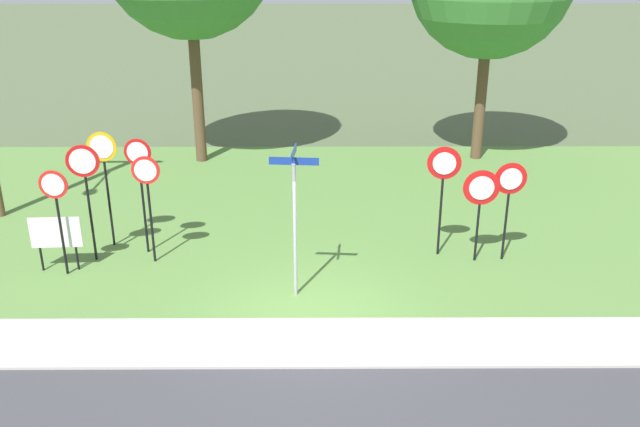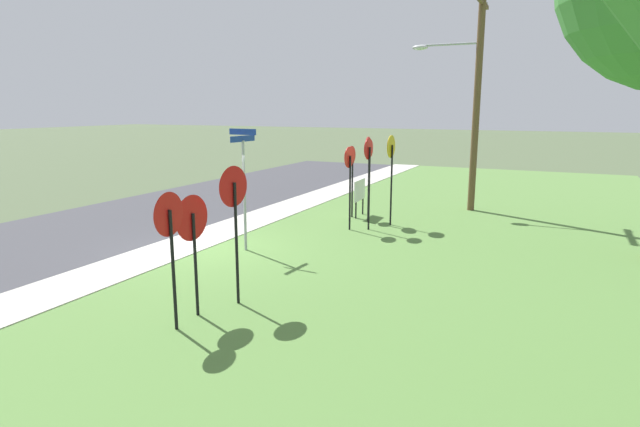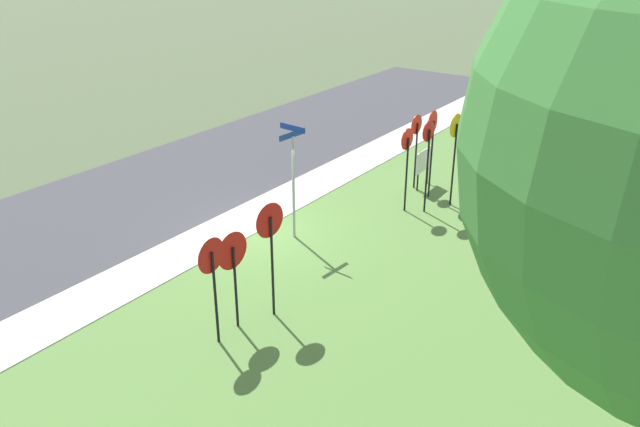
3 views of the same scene
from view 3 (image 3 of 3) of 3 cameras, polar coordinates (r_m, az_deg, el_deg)
name	(u,v)px [view 3 (image 3 of 3)]	position (r m, az deg, el deg)	size (l,w,h in m)	color
ground_plane	(258,233)	(17.65, -5.51, -1.74)	(160.00, 160.00, 0.00)	#4C5B3D
road_asphalt	(142,194)	(20.87, -15.60, 1.68)	(44.00, 6.40, 0.01)	#3D3D42
sidewalk_strip	(237,225)	(18.13, -7.44, -1.01)	(44.00, 1.60, 0.06)	#BCB7AD
grass_median	(462,300)	(14.87, 12.54, -7.51)	(44.00, 12.00, 0.04)	#567F3D
stop_sign_near_left	(416,136)	(20.18, 8.56, 6.80)	(0.61, 0.10, 2.38)	black
stop_sign_near_right	(407,153)	(18.39, 7.74, 5.37)	(0.62, 0.10, 2.50)	black
stop_sign_far_left	(428,148)	(18.35, 9.58, 5.75)	(0.61, 0.11, 2.74)	black
stop_sign_far_center	(455,140)	(18.96, 11.92, 6.42)	(0.69, 0.10, 2.80)	black
stop_sign_far_right	(432,135)	(19.45, 9.94, 6.90)	(0.72, 0.11, 2.72)	black
yield_sign_near_left	(270,232)	(13.10, -4.48, -1.70)	(0.75, 0.13, 2.60)	black
yield_sign_near_right	(212,266)	(12.45, -9.61, -4.66)	(0.73, 0.10, 2.31)	black
yield_sign_far_left	(232,258)	(12.94, -7.80, -3.94)	(0.81, 0.11, 2.17)	black
street_name_post	(293,173)	(16.57, -2.41, 3.66)	(0.96, 0.82, 3.11)	#9EA0A8
utility_pole	(565,46)	(21.17, 21.00, 13.74)	(2.10, 2.47, 8.02)	brown
notice_board	(424,162)	(20.55, 9.21, 4.52)	(1.10, 0.09, 1.25)	black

